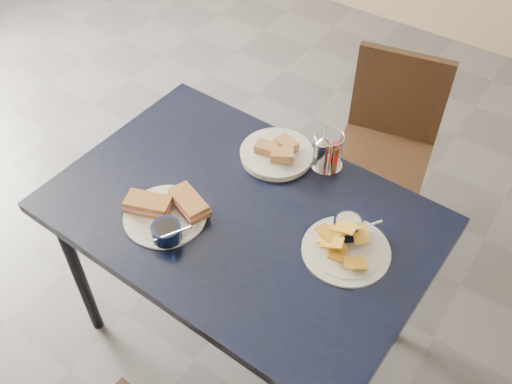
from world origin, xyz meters
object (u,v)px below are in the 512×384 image
Objects in this scene: plantain_plate at (346,241)px; bread_basket at (277,153)px; condiment_caddy at (326,152)px; dining_table at (241,224)px; sandwich_plate at (167,213)px; chair_far at (392,136)px.

plantain_plate is 1.07× the size of bread_basket.
dining_table is at bearing -109.14° from condiment_caddy.
condiment_caddy is (0.29, 0.49, 0.03)m from sandwich_plate.
sandwich_plate is at bearing -156.82° from plantain_plate.
plantain_plate is at bearing 10.80° from dining_table.
dining_table is 4.93× the size of bread_basket.
plantain_plate reaches higher than dining_table.
condiment_caddy is (-0.22, 0.27, 0.04)m from plantain_plate.
dining_table is 4.63× the size of plantain_plate.
bread_basket is (-0.19, -0.64, 0.29)m from chair_far.
dining_table is 1.48× the size of chair_far.
condiment_caddy is at bearing 21.74° from bread_basket.
condiment_caddy is at bearing 129.27° from plantain_plate.
plantain_plate is (0.19, -0.85, 0.29)m from chair_far.
sandwich_plate is at bearing -120.55° from condiment_caddy.
plantain_plate is at bearing 23.18° from sandwich_plate.
sandwich_plate is at bearing -106.75° from chair_far.
condiment_caddy is (-0.03, -0.58, 0.33)m from chair_far.
dining_table is 4.08× the size of sandwich_plate.
sandwich_plate is at bearing -138.22° from dining_table.
bread_basket is (-0.04, 0.27, 0.09)m from dining_table.
dining_table is at bearing 41.78° from sandwich_plate.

